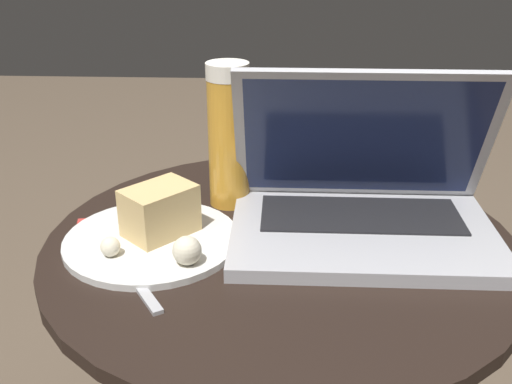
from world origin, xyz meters
name	(u,v)px	position (x,y,z in m)	size (l,w,h in m)	color
table	(277,332)	(0.00, 0.00, 0.36)	(0.61, 0.61, 0.51)	#9E9EA3
napkin	(145,237)	(-0.18, -0.01, 0.51)	(0.21, 0.17, 0.00)	#B7332D
laptop	(361,200)	(0.11, 0.03, 0.56)	(0.34, 0.22, 0.22)	#B2B2B7
beer_glass	(227,136)	(-0.08, 0.11, 0.61)	(0.06, 0.06, 0.21)	gold
snack_plate	(154,229)	(-0.16, -0.02, 0.53)	(0.22, 0.22, 0.07)	silver
fork	(127,271)	(-0.18, -0.09, 0.51)	(0.10, 0.15, 0.00)	#B2B2B7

